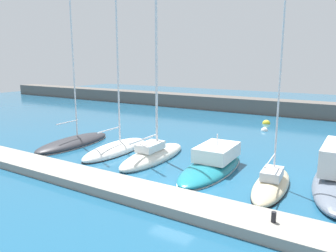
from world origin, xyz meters
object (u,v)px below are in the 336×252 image
at_px(sailboat_white_second, 116,149).
at_px(motorboat_teal_fourth, 213,163).
at_px(sailboat_sand_fifth, 271,183).
at_px(dock_bollard, 274,217).
at_px(mooring_buoy_white, 264,131).
at_px(sailboat_charcoal_nearest, 74,142).
at_px(mooring_buoy_yellow, 266,124).
at_px(sailboat_ivory_third, 153,154).

xyz_separation_m(sailboat_white_second, motorboat_teal_fourth, (8.04, 0.15, 0.14)).
xyz_separation_m(motorboat_teal_fourth, sailboat_sand_fifth, (4.06, -1.22, -0.13)).
relative_size(motorboat_teal_fourth, dock_bollard, 18.32).
relative_size(sailboat_sand_fifth, dock_bollard, 29.16).
distance_m(motorboat_teal_fourth, mooring_buoy_white, 13.62).
bearing_deg(sailboat_charcoal_nearest, mooring_buoy_yellow, -35.09).
bearing_deg(mooring_buoy_white, sailboat_sand_fifth, -72.63).
bearing_deg(dock_bollard, sailboat_ivory_third, 149.72).
height_order(sailboat_ivory_third, dock_bollard, sailboat_ivory_third).
distance_m(sailboat_white_second, dock_bollard, 14.69).
bearing_deg(sailboat_ivory_third, motorboat_teal_fourth, -88.55).
relative_size(sailboat_white_second, sailboat_sand_fifth, 1.19).
bearing_deg(mooring_buoy_yellow, motorboat_teal_fourth, -85.18).
bearing_deg(mooring_buoy_yellow, mooring_buoy_white, -76.89).
height_order(mooring_buoy_yellow, dock_bollard, dock_bollard).
distance_m(mooring_buoy_yellow, mooring_buoy_white, 3.98).
height_order(sailboat_white_second, mooring_buoy_yellow, sailboat_white_second).
height_order(sailboat_ivory_third, mooring_buoy_white, sailboat_ivory_third).
bearing_deg(mooring_buoy_yellow, sailboat_sand_fifth, -73.50).
bearing_deg(sailboat_charcoal_nearest, dock_bollard, -111.01).
bearing_deg(dock_bollard, mooring_buoy_yellow, 106.33).
xyz_separation_m(sailboat_charcoal_nearest, sailboat_ivory_third, (7.94, 0.17, 0.13)).
relative_size(sailboat_charcoal_nearest, sailboat_sand_fifth, 1.23).
bearing_deg(mooring_buoy_yellow, dock_bollard, -73.67).
xyz_separation_m(sailboat_charcoal_nearest, mooring_buoy_yellow, (10.99, 17.88, -0.25)).
bearing_deg(sailboat_charcoal_nearest, sailboat_ivory_third, -92.28).
bearing_deg(sailboat_sand_fifth, sailboat_white_second, 80.40).
distance_m(mooring_buoy_white, dock_bollard, 20.55).
relative_size(sailboat_charcoal_nearest, mooring_buoy_yellow, 18.38).
height_order(sailboat_white_second, sailboat_sand_fifth, sailboat_white_second).
xyz_separation_m(sailboat_ivory_third, dock_bollard, (9.95, -5.81, 0.32)).
xyz_separation_m(sailboat_charcoal_nearest, mooring_buoy_white, (11.90, 14.01, -0.25)).
height_order(sailboat_sand_fifth, dock_bollard, sailboat_sand_fifth).
bearing_deg(sailboat_charcoal_nearest, motorboat_teal_fourth, -91.66).
height_order(mooring_buoy_yellow, mooring_buoy_white, mooring_buoy_yellow).
relative_size(sailboat_sand_fifth, mooring_buoy_white, 18.25).
bearing_deg(sailboat_white_second, motorboat_teal_fourth, -91.56).
height_order(motorboat_teal_fourth, dock_bollard, motorboat_teal_fourth).
relative_size(mooring_buoy_yellow, dock_bollard, 1.95).
bearing_deg(sailboat_sand_fifth, mooring_buoy_yellow, 11.92).
relative_size(sailboat_charcoal_nearest, motorboat_teal_fourth, 1.96).
height_order(sailboat_charcoal_nearest, dock_bollard, sailboat_charcoal_nearest).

